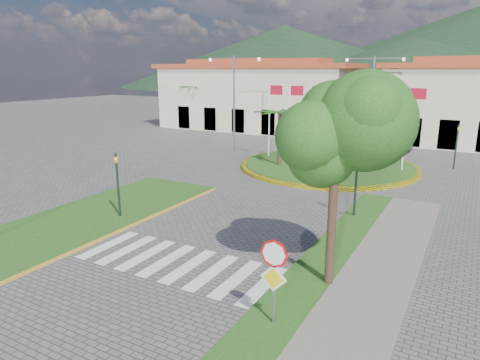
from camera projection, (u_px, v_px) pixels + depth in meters
The scene contains 21 objects.
ground at pixel (91, 315), 12.44m from camera, with size 160.00×160.00×0.00m, color #575452.
sidewalk_right at pixel (311, 338), 11.28m from camera, with size 4.00×28.00×0.15m, color gray.
verge_right at pixel (270, 324), 11.85m from camera, with size 1.60×28.00×0.18m, color #1B4C15.
median_left at pixel (93, 216), 20.55m from camera, with size 5.00×14.00×0.18m, color #1B4C15.
crosswalk at pixel (176, 262), 15.82m from camera, with size 8.00×3.00×0.01m, color silver.
roundabout_island at pixel (328, 165), 30.99m from camera, with size 12.70×12.70×6.00m.
stop_sign at pixel (274, 270), 11.34m from camera, with size 0.80×0.11×2.65m.
deciduous_tree at pixel (337, 130), 12.77m from camera, with size 3.60×3.60×6.80m.
traffic_light_left at pixel (118, 180), 19.90m from camera, with size 0.15×0.18×3.20m.
traffic_light_right at pixel (356, 179), 19.97m from camera, with size 0.15×0.18×3.20m.
traffic_light_far at pixel (457, 142), 30.15m from camera, with size 0.18×0.15×3.20m.
direction_sign_west at pixel (339, 108), 38.67m from camera, with size 1.60×0.14×5.20m.
direction_sign_east at pixel (397, 110), 36.31m from camera, with size 1.60×0.14×5.20m.
street_lamp_centre at pixel (372, 99), 36.19m from camera, with size 4.80×0.16×8.00m.
street_lamp_west at pixel (234, 99), 35.83m from camera, with size 4.80×0.16×8.00m.
building_left at pixel (257, 96), 50.17m from camera, with size 23.32×9.54×8.05m.
hill_far_west at pixel (284, 57), 153.91m from camera, with size 140.00×140.00×22.00m, color black.
hill_near_back at pixel (412, 65), 125.00m from camera, with size 110.00×110.00×16.00m, color black.
white_van at pixel (264, 126), 48.90m from camera, with size 2.18×4.72×1.31m, color white.
car_dark_a at pixel (373, 140), 39.48m from camera, with size 1.28×3.19×1.09m, color black.
car_dark_b at pixel (390, 144), 37.26m from camera, with size 1.28×3.66×1.21m, color black.
Camera 1 is at (9.17, -7.53, 6.95)m, focal length 32.00 mm.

